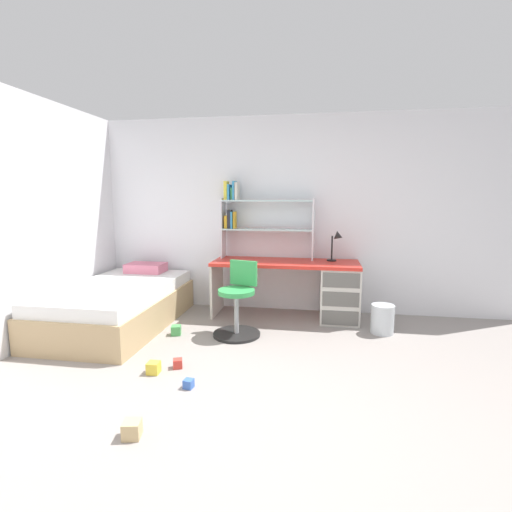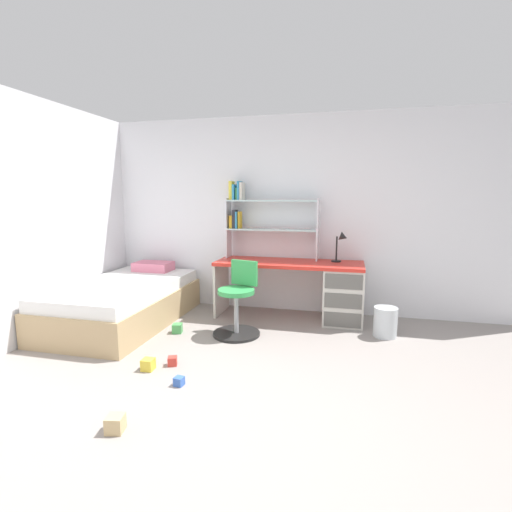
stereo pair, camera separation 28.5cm
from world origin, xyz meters
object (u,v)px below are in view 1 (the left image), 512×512
object	(u,v)px
bed_platform	(119,305)
toy_block_yellow_1	(154,368)
bookshelf_hutch	(255,215)
toy_block_natural_4	(132,429)
desk_lamp	(337,241)
desk	(323,287)
toy_block_blue_2	(189,384)
waste_bin	(382,319)
toy_block_red_3	(178,363)
swivel_chair	(238,306)
toy_block_green_0	(176,330)

from	to	relation	value
bed_platform	toy_block_yellow_1	size ratio (longest dim) A/B	19.49
bookshelf_hutch	toy_block_natural_4	bearing A→B (deg)	-96.11
desk_lamp	desk	bearing A→B (deg)	-145.65
toy_block_blue_2	toy_block_natural_4	xyz separation A→B (m)	(-0.14, -0.66, 0.02)
toy_block_yellow_1	waste_bin	bearing A→B (deg)	32.85
toy_block_yellow_1	toy_block_red_3	bearing A→B (deg)	39.42
desk_lamp	toy_block_yellow_1	size ratio (longest dim) A/B	3.77
swivel_chair	waste_bin	size ratio (longest dim) A/B	2.49
bookshelf_hutch	toy_block_green_0	xyz separation A→B (m)	(-0.70, -1.04, -1.23)
waste_bin	toy_block_yellow_1	bearing A→B (deg)	-147.15
desk_lamp	toy_block_blue_2	world-z (taller)	desk_lamp
toy_block_green_0	toy_block_natural_4	distance (m)	1.82
toy_block_green_0	toy_block_natural_4	world-z (taller)	toy_block_natural_4
desk_lamp	toy_block_blue_2	size ratio (longest dim) A/B	5.35
bookshelf_hutch	toy_block_yellow_1	xyz separation A→B (m)	(-0.55, -1.96, -1.23)
waste_bin	desk	bearing A→B (deg)	148.18
toy_block_red_3	toy_block_natural_4	bearing A→B (deg)	-85.33
waste_bin	toy_block_green_0	bearing A→B (deg)	-168.93
toy_block_green_0	toy_block_blue_2	distance (m)	1.23
swivel_chair	toy_block_natural_4	distance (m)	1.93
toy_block_blue_2	desk_lamp	bearing A→B (deg)	59.50
desk	waste_bin	xyz separation A→B (m)	(0.66, -0.41, -0.24)
swivel_chair	waste_bin	world-z (taller)	swivel_chair
swivel_chair	toy_block_yellow_1	size ratio (longest dim) A/B	7.97
toy_block_red_3	desk_lamp	bearing A→B (deg)	50.39
toy_block_yellow_1	toy_block_blue_2	bearing A→B (deg)	-26.50
swivel_chair	toy_block_blue_2	bearing A→B (deg)	-96.15
waste_bin	toy_block_natural_4	bearing A→B (deg)	-129.96
toy_block_green_0	toy_block_yellow_1	xyz separation A→B (m)	(0.15, -0.92, -0.00)
bed_platform	toy_block_blue_2	distance (m)	1.85
toy_block_green_0	toy_block_blue_2	bearing A→B (deg)	-64.00
desk_lamp	bed_platform	world-z (taller)	desk_lamp
desk	toy_block_blue_2	distance (m)	2.25
desk	toy_block_yellow_1	bearing A→B (deg)	-129.35
bed_platform	waste_bin	xyz separation A→B (m)	(3.03, 0.26, -0.09)
desk	bookshelf_hutch	xyz separation A→B (m)	(-0.90, 0.19, 0.88)
desk_lamp	waste_bin	world-z (taller)	desk_lamp
toy_block_green_0	desk	bearing A→B (deg)	27.92
waste_bin	toy_block_blue_2	size ratio (longest dim) A/B	4.55
swivel_chair	toy_block_red_3	bearing A→B (deg)	-111.30
bed_platform	waste_bin	distance (m)	3.04
toy_block_yellow_1	swivel_chair	bearing A→B (deg)	63.49
bookshelf_hutch	toy_block_blue_2	distance (m)	2.49
desk	waste_bin	distance (m)	0.81
bed_platform	toy_block_blue_2	world-z (taller)	bed_platform
waste_bin	toy_block_green_0	xyz separation A→B (m)	(-2.26, -0.44, -0.11)
bookshelf_hutch	bed_platform	xyz separation A→B (m)	(-1.47, -0.86, -1.03)
bed_platform	toy_block_natural_4	bearing A→B (deg)	-59.00
bookshelf_hutch	toy_block_blue_2	world-z (taller)	bookshelf_hutch
bed_platform	bookshelf_hutch	bearing A→B (deg)	30.17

